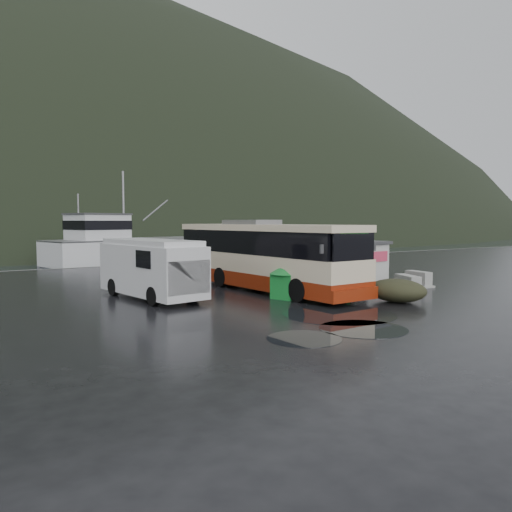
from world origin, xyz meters
TOP-DOWN VIEW (x-y plane):
  - ground at (0.00, 0.00)m, footprint 160.00×160.00m
  - quay_edge at (0.00, 20.00)m, footprint 160.00×0.60m
  - coach_bus at (0.98, 2.69)m, footprint 3.77×12.71m
  - white_van at (-4.85, 3.03)m, footprint 2.98×6.60m
  - waste_bin_left at (0.20, -0.41)m, footprint 1.47×1.47m
  - waste_bin_right at (2.77, -0.78)m, footprint 1.11×1.11m
  - dome_tent at (3.55, -3.76)m, footprint 2.57×3.01m
  - ticket_kiosk at (6.56, 1.58)m, footprint 3.23×2.57m
  - jersey_barrier_a at (6.06, -2.23)m, footprint 1.43×1.93m
  - jersey_barrier_b at (8.52, -0.89)m, footprint 1.03×1.72m
  - fishing_trawler at (5.13, 29.31)m, footprint 24.30×10.52m
  - puddles at (0.36, -3.61)m, footprint 12.22×11.94m

SIDE VIEW (x-z plane):
  - ground at x=0.00m, z-range 0.00..0.00m
  - quay_edge at x=0.00m, z-range -0.75..0.75m
  - coach_bus at x=0.98m, z-range -1.78..1.78m
  - white_van at x=-4.85m, z-range -1.33..1.33m
  - waste_bin_left at x=0.20m, z-range -0.81..0.81m
  - waste_bin_right at x=2.77m, z-range -0.70..0.70m
  - dome_tent at x=3.55m, z-range -0.50..0.50m
  - ticket_kiosk at x=6.56m, z-range -1.18..1.18m
  - jersey_barrier_a at x=6.06m, z-range -0.43..0.43m
  - jersey_barrier_b at x=8.52m, z-range -0.40..0.40m
  - fishing_trawler at x=5.13m, z-range -4.75..4.75m
  - puddles at x=0.36m, z-range 0.00..0.01m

